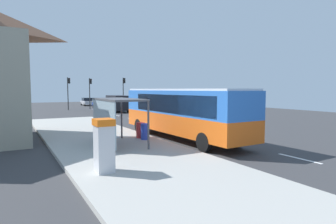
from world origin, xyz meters
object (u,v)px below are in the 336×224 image
Objects in this scene: sedan_near at (101,104)px; bus_shelter at (113,110)px; recycling_bin_red at (140,130)px; traffic_light_near_side at (124,88)px; white_van at (118,102)px; sedan_far at (87,101)px; traffic_light_far_side at (68,88)px; recycling_bin_blue at (145,131)px; traffic_light_median at (90,89)px; bus at (181,110)px; ticket_machine at (104,145)px.

sedan_near is 33.55m from bus_shelter.
recycling_bin_red is 30.17m from traffic_light_near_side.
recycling_bin_red is 0.19× the size of traffic_light_near_side.
bus_shelter is (-8.61, -23.65, 0.75)m from white_van.
sedan_far is 12.35m from traffic_light_far_side.
recycling_bin_blue is 0.19× the size of traffic_light_median.
traffic_light_far_side is (1.10, 29.93, 2.65)m from recycling_bin_blue.
sedan_near is at bearing 17.31° from traffic_light_far_side.
traffic_light_far_side is at bearing 92.64° from bus.
sedan_near is (0.10, 8.72, -0.55)m from white_van.
traffic_light_far_side reaches higher than bus_shelter.
traffic_light_far_side is (1.10, 29.23, 2.65)m from recycling_bin_red.
bus_shelter is (-4.70, -0.64, 0.25)m from bus.
white_van is 25.18m from bus_shelter.
traffic_light_median reaches higher than sedan_far.
bus reaches higher than sedan_near.
traffic_light_near_side reaches higher than traffic_light_median.
recycling_bin_red is at bearing 90.00° from recycling_bin_blue.
traffic_light_near_side is (3.20, -11.62, 2.58)m from sedan_far.
traffic_light_far_side is (-1.39, 30.04, 1.46)m from bus.
traffic_light_median is (3.50, 0.80, -0.02)m from traffic_light_far_side.
traffic_light_near_side is at bearing 68.16° from ticket_machine.
sedan_far is at bearing 80.93° from recycling_bin_blue.
white_van is at bearing 69.57° from ticket_machine.
bus_shelter reaches higher than recycling_bin_blue.
recycling_bin_red is 0.19× the size of traffic_light_far_side.
white_van is 1.32× the size of bus_shelter.
sedan_near is 6.19m from traffic_light_far_side.
traffic_light_median is (8.74, 36.13, 2.12)m from ticket_machine.
traffic_light_far_side is (5.24, 35.33, 2.13)m from ticket_machine.
traffic_light_near_side reaches higher than recycling_bin_blue.
white_van reaches higher than sedan_near.
sedan_near is at bearing 73.97° from ticket_machine.
traffic_light_near_side is (3.20, -2.48, 2.58)m from sedan_near.
traffic_light_far_side reaches higher than bus.
ticket_machine is 0.39× the size of traffic_light_far_side.
traffic_light_near_side reaches higher than recycling_bin_red.
ticket_machine is 5.11m from bus_shelter.
traffic_light_near_side is (9.70, 29.13, 2.72)m from recycling_bin_blue.
traffic_light_far_side reaches higher than recycling_bin_red.
ticket_machine reaches higher than recycling_bin_red.
white_van is at bearing -90.65° from sedan_near.
bus reaches higher than sedan_far.
white_van reaches higher than recycling_bin_red.
recycling_bin_blue is at bearing -98.51° from traffic_light_median.
recycling_bin_blue is 0.19× the size of traffic_light_near_side.
sedan_near is 3.26m from traffic_light_median.
bus is 2.10× the size of white_van.
bus is 2.23× the size of traffic_light_far_side.
bus is at bearing -93.92° from traffic_light_median.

